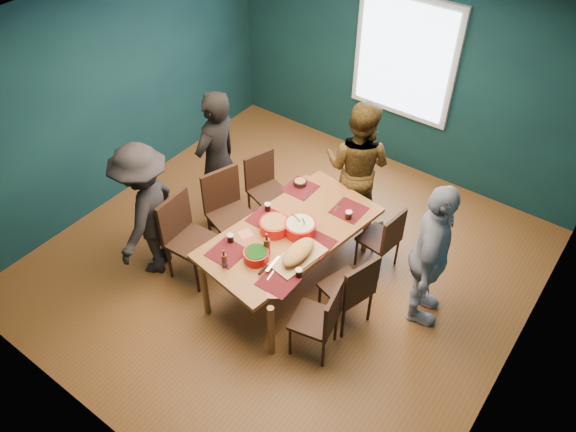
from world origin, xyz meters
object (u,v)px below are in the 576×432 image
at_px(chair_left_mid, 227,206).
at_px(person_right, 430,257).
at_px(chair_left_far, 264,183).
at_px(person_back, 357,167).
at_px(bowl_dumpling, 300,227).
at_px(chair_left_near, 184,232).
at_px(person_far_left, 217,161).
at_px(chair_right_near, 323,317).
at_px(bowl_herbs, 256,255).
at_px(dining_table, 290,236).
at_px(person_near_left, 146,211).
at_px(chair_right_far, 385,237).
at_px(chair_right_mid, 353,287).
at_px(cutting_board, 298,253).
at_px(bowl_salad, 274,226).

relative_size(chair_left_mid, person_right, 0.61).
distance_m(chair_left_far, person_back, 1.12).
bearing_deg(bowl_dumpling, chair_left_near, -151.30).
bearing_deg(person_far_left, chair_right_near, 64.85).
bearing_deg(person_right, chair_right_near, 132.45).
xyz_separation_m(person_right, bowl_herbs, (-1.38, -0.93, -0.04)).
height_order(chair_left_far, person_back, person_back).
height_order(dining_table, person_right, person_right).
bearing_deg(person_far_left, bowl_herbs, 54.17).
xyz_separation_m(person_far_left, person_near_left, (-0.09, -1.02, -0.08)).
xyz_separation_m(dining_table, chair_right_far, (0.73, 0.74, -0.18)).
height_order(chair_left_far, person_near_left, person_near_left).
bearing_deg(bowl_herbs, chair_right_near, -3.76).
height_order(chair_left_mid, chair_right_far, chair_left_mid).
distance_m(chair_right_mid, person_back, 1.59).
relative_size(chair_left_far, person_right, 0.54).
bearing_deg(chair_left_mid, chair_right_mid, 14.04).
height_order(person_back, cutting_board, person_back).
height_order(bowl_salad, bowl_herbs, bowl_salad).
bearing_deg(chair_right_far, person_near_left, -137.30).
distance_m(chair_left_far, person_far_left, 0.64).
distance_m(chair_left_far, chair_right_mid, 1.88).
bearing_deg(person_back, chair_left_mid, 43.25).
bearing_deg(bowl_herbs, chair_left_mid, 147.80).
height_order(chair_left_far, cutting_board, chair_left_far).
relative_size(person_right, bowl_salad, 5.45).
bearing_deg(bowl_dumpling, chair_right_mid, -12.26).
relative_size(dining_table, chair_right_mid, 2.20).
height_order(chair_left_far, chair_left_near, chair_left_near).
xyz_separation_m(chair_left_near, person_near_left, (-0.36, -0.16, 0.22)).
bearing_deg(chair_right_far, chair_left_far, -169.39).
distance_m(chair_right_mid, cutting_board, 0.63).
relative_size(chair_left_far, chair_right_mid, 0.96).
height_order(chair_left_near, person_back, person_back).
xyz_separation_m(chair_left_near, bowl_herbs, (0.96, 0.04, 0.20)).
bearing_deg(chair_right_near, chair_left_far, 131.18).
height_order(chair_left_mid, bowl_herbs, chair_left_mid).
xyz_separation_m(chair_left_far, cutting_board, (1.16, -0.93, 0.28)).
xyz_separation_m(chair_right_near, bowl_dumpling, (-0.69, 0.61, 0.29)).
relative_size(person_far_left, bowl_salad, 5.78).
height_order(person_far_left, person_right, person_far_left).
xyz_separation_m(person_back, bowl_dumpling, (0.05, -1.19, -0.02)).
height_order(chair_right_near, person_far_left, person_far_left).
height_order(dining_table, bowl_salad, bowl_salad).
distance_m(person_near_left, bowl_herbs, 1.33).
xyz_separation_m(person_near_left, cutting_board, (1.64, 0.44, -0.00)).
height_order(chair_right_mid, bowl_salad, chair_right_mid).
relative_size(chair_left_mid, person_near_left, 0.63).
height_order(chair_left_near, person_near_left, person_near_left).
distance_m(chair_left_far, chair_right_far, 1.59).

